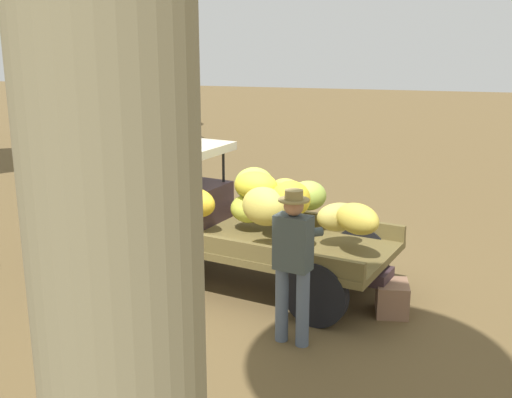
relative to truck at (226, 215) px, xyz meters
name	(u,v)px	position (x,y,z in m)	size (l,w,h in m)	color
ground_plane	(250,284)	(-0.38, 0.17, -0.94)	(60.00, 60.00, 0.00)	brown
truck	(226,215)	(0.00, 0.00, 0.00)	(4.66, 2.65, 1.84)	#3A282C
farmer	(293,258)	(-1.27, 1.72, 0.09)	(0.54, 0.50, 1.80)	#505C6E
wooden_crate	(392,298)	(-2.35, 0.66, -0.74)	(0.48, 0.39, 0.41)	#876148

